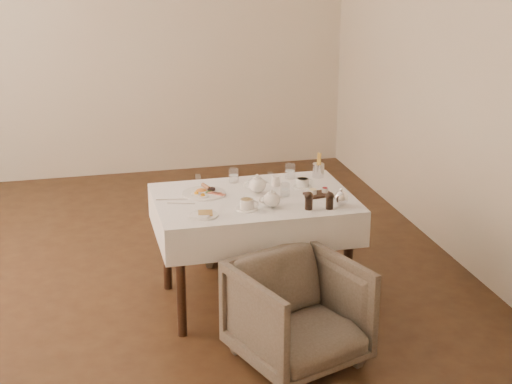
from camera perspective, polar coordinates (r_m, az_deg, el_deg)
The scene contains 20 objects.
table at distance 5.13m, azimuth -0.17°, elevation -1.59°, with size 1.28×0.88×0.75m.
armchair_near at distance 4.58m, azimuth 3.09°, elevation -8.83°, with size 0.66×0.68×0.62m, color #4A4236.
armchair_far at distance 6.03m, azimuth -1.34°, elevation -1.87°, with size 0.62×0.64×0.58m, color #4A4236.
breakfast_plate at distance 5.15m, azimuth -3.79°, elevation -0.05°, with size 0.29×0.29×0.04m.
side_plate at distance 4.77m, azimuth -3.87°, elevation -1.68°, with size 0.19×0.18×0.02m.
teapot_centre at distance 5.15m, azimuth 0.08°, elevation 0.62°, with size 0.16×0.13×0.13m, color white, non-canonical shape.
teapot_front at distance 4.89m, azimuth 1.13°, elevation -0.47°, with size 0.15×0.12×0.12m, color white, non-canonical shape.
creamer at distance 5.30m, azimuth 1.46°, elevation 0.84°, with size 0.06×0.06×0.07m, color white.
teacup_near at distance 4.87m, azimuth -0.67°, elevation -0.93°, with size 0.14×0.14×0.07m.
teacup_far at distance 5.27m, azimuth 3.41°, elevation 0.63°, with size 0.13×0.13×0.06m.
glass_left at distance 5.37m, azimuth -1.63°, elevation 1.21°, with size 0.07×0.07×0.09m, color silver.
glass_mid at distance 5.10m, azimuth 2.13°, elevation 0.17°, with size 0.06×0.06×0.09m, color silver.
glass_right at distance 5.45m, azimuth 2.49°, elevation 1.52°, with size 0.07×0.07×0.10m, color silver.
condiment_board at distance 5.13m, azimuth 4.53°, elevation -0.10°, with size 0.19×0.14×0.04m.
pepper_mill_left at distance 4.87m, azimuth 3.86°, elevation -0.62°, with size 0.06×0.06×0.12m, color black, non-canonical shape.
pepper_mill_right at distance 4.89m, azimuth 5.38°, elevation -0.61°, with size 0.06×0.06×0.11m, color black, non-canonical shape.
silver_pot at distance 4.94m, azimuth 6.21°, elevation -0.36°, with size 0.11×0.09×0.12m, color white, non-canonical shape.
fries_cup at distance 5.48m, azimuth 4.56°, elevation 1.86°, with size 0.08×0.08×0.17m.
cutlery_fork at distance 5.07m, azimuth -6.12°, elevation -0.55°, with size 0.02×0.21×0.00m, color silver.
cutlery_knife at distance 4.99m, azimuth -5.46°, elevation -0.84°, with size 0.01×0.18×0.00m, color silver.
Camera 1 is at (-0.53, -5.23, 2.47)m, focal length 55.00 mm.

